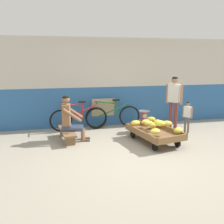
% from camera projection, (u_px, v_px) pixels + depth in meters
% --- Properties ---
extents(ground_plane, '(80.00, 80.00, 0.00)m').
position_uv_depth(ground_plane, '(140.00, 159.00, 5.06)').
color(ground_plane, gray).
extents(back_wall, '(16.00, 0.30, 2.64)m').
position_uv_depth(back_wall, '(110.00, 82.00, 7.55)').
color(back_wall, '#2D609E').
rests_on(back_wall, ground).
extents(banana_cart, '(1.12, 1.58, 0.36)m').
position_uv_depth(banana_cart, '(154.00, 133.00, 6.04)').
color(banana_cart, brown).
rests_on(banana_cart, ground).
extents(banana_pile, '(1.02, 1.38, 0.26)m').
position_uv_depth(banana_pile, '(155.00, 124.00, 6.02)').
color(banana_pile, yellow).
rests_on(banana_pile, banana_cart).
extents(low_bench, '(0.44, 1.13, 0.27)m').
position_uv_depth(low_bench, '(67.00, 133.00, 6.19)').
color(low_bench, brown).
rests_on(low_bench, ground).
extents(vendor_seated, '(0.72, 0.55, 1.14)m').
position_uv_depth(vendor_seated, '(70.00, 119.00, 6.12)').
color(vendor_seated, brown).
rests_on(vendor_seated, ground).
extents(plastic_crate, '(0.36, 0.28, 0.30)m').
position_uv_depth(plastic_crate, '(144.00, 126.00, 7.01)').
color(plastic_crate, gold).
rests_on(plastic_crate, ground).
extents(weighing_scale, '(0.30, 0.30, 0.29)m').
position_uv_depth(weighing_scale, '(144.00, 116.00, 6.95)').
color(weighing_scale, '#28282D').
rests_on(weighing_scale, plastic_crate).
extents(bicycle_near_left, '(1.66, 0.48, 0.86)m').
position_uv_depth(bicycle_near_left, '(79.00, 118.00, 7.04)').
color(bicycle_near_left, black).
rests_on(bicycle_near_left, ground).
extents(bicycle_far_left, '(1.66, 0.48, 0.86)m').
position_uv_depth(bicycle_far_left, '(113.00, 116.00, 7.37)').
color(bicycle_far_left, black).
rests_on(bicycle_far_left, ground).
extents(sign_board, '(0.70, 0.28, 0.87)m').
position_uv_depth(sign_board, '(103.00, 112.00, 7.51)').
color(sign_board, '#C6B289').
rests_on(sign_board, ground).
extents(customer_adult, '(0.36, 0.39, 1.53)m').
position_uv_depth(customer_adult, '(174.00, 97.00, 7.06)').
color(customer_adult, brown).
rests_on(customer_adult, ground).
extents(customer_child, '(0.20, 0.23, 0.88)m').
position_uv_depth(customer_child, '(187.00, 114.00, 6.76)').
color(customer_child, brown).
rests_on(customer_child, ground).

